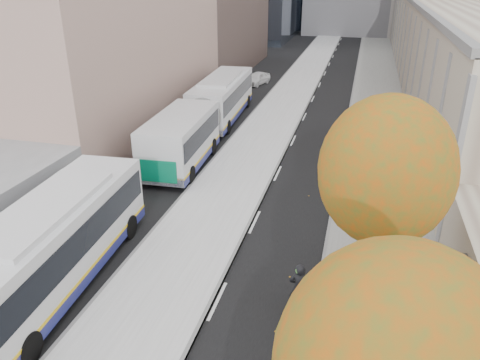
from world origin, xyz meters
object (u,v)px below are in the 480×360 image
(bus_shelter, at_px, (449,304))
(distant_car, at_px, (257,78))
(bus_far, at_px, (207,112))
(cyclist, at_px, (298,301))

(bus_shelter, xyz_separation_m, distant_car, (-13.68, 35.50, -1.54))
(bus_far, height_order, cyclist, bus_far)
(cyclist, height_order, distant_car, cyclist)
(cyclist, xyz_separation_m, distant_car, (-9.29, 34.83, -0.22))
(bus_far, bearing_deg, cyclist, -65.74)
(distant_car, bearing_deg, cyclist, -59.27)
(bus_shelter, relative_size, cyclist, 1.88)
(bus_far, distance_m, cyclist, 20.03)
(bus_shelter, xyz_separation_m, bus_far, (-13.45, 18.51, -0.44))
(cyclist, relative_size, distant_car, 0.62)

